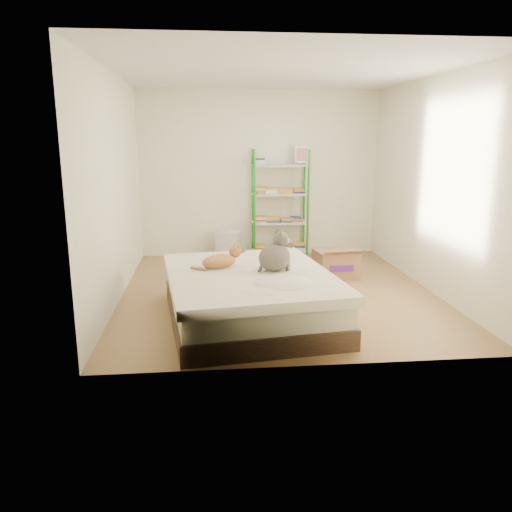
{
  "coord_description": "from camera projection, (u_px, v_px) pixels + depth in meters",
  "views": [
    {
      "loc": [
        -0.85,
        -5.9,
        1.87
      ],
      "look_at": [
        -0.33,
        -0.68,
        0.62
      ],
      "focal_mm": 35.0,
      "sensor_mm": 36.0,
      "label": 1
    }
  ],
  "objects": [
    {
      "name": "white_bin",
      "position": [
        228.0,
        244.0,
        7.92
      ],
      "size": [
        0.45,
        0.42,
        0.42
      ],
      "rotation": [
        0.0,
        0.0,
        -0.35
      ],
      "color": "silver",
      "rests_on": "ground"
    },
    {
      "name": "shelf_unit",
      "position": [
        280.0,
        207.0,
        7.89
      ],
      "size": [
        0.89,
        0.36,
        1.74
      ],
      "color": "#269025",
      "rests_on": "ground"
    },
    {
      "name": "grey_cat",
      "position": [
        275.0,
        251.0,
        5.12
      ],
      "size": [
        0.44,
        0.4,
        0.41
      ],
      "primitive_type": null,
      "rotation": [
        0.0,
        0.0,
        1.86
      ],
      "color": "slate",
      "rests_on": "bed"
    },
    {
      "name": "orange_cat",
      "position": [
        219.0,
        259.0,
        5.27
      ],
      "size": [
        0.52,
        0.42,
        0.18
      ],
      "primitive_type": null,
      "rotation": [
        0.0,
        0.0,
        0.45
      ],
      "color": "#C56E3D",
      "rests_on": "bed"
    },
    {
      "name": "bed",
      "position": [
        249.0,
        297.0,
        5.17
      ],
      "size": [
        1.88,
        2.23,
        0.52
      ],
      "rotation": [
        0.0,
        0.0,
        0.13
      ],
      "color": "brown",
      "rests_on": "ground"
    },
    {
      "name": "cardboard_box",
      "position": [
        336.0,
        264.0,
        6.78
      ],
      "size": [
        0.6,
        0.59,
        0.44
      ],
      "rotation": [
        0.0,
        0.0,
        0.13
      ],
      "color": "#936746",
      "rests_on": "ground"
    },
    {
      "name": "room",
      "position": [
        278.0,
        187.0,
        5.93
      ],
      "size": [
        3.81,
        4.21,
        2.61
      ],
      "color": "olive",
      "rests_on": "ground"
    }
  ]
}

